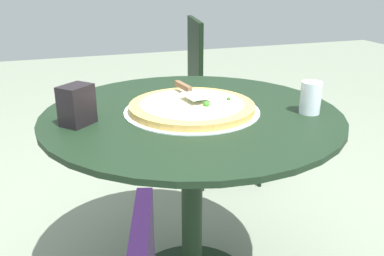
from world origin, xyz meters
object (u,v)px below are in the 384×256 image
Objects in this scene: patio_table at (192,161)px; napkin_dispenser at (77,105)px; pizza_server at (189,90)px; patio_chair_far at (213,92)px; drinking_cup at (311,98)px; pizza_on_tray at (192,107)px.

patio_table is 8.14× the size of napkin_dispenser.
patio_chair_far reaches higher than pizza_server.
drinking_cup is 0.11× the size of patio_chair_far.
pizza_on_tray is 0.99m from patio_chair_far.
patio_table is 0.44m from napkin_dispenser.
drinking_cup is at bearing 68.79° from pizza_on_tray.
pizza_server is at bearing 168.40° from pizza_on_tray.
patio_table is at bearing -40.68° from napkin_dispenser.
patio_table is at bearing 171.86° from pizza_on_tray.
patio_table is at bearing -111.62° from drinking_cup.
pizza_on_tray is at bearing -25.61° from patio_chair_far.
pizza_on_tray is 0.37m from napkin_dispenser.
napkin_dispenser is (0.08, -0.38, 0.01)m from pizza_server.
pizza_on_tray is at bearing -8.14° from patio_table.
pizza_server is 2.04× the size of drinking_cup.
napkin_dispenser reaches higher than drinking_cup.
pizza_on_tray is at bearing -111.21° from drinking_cup.
drinking_cup is (0.14, 0.36, 0.04)m from pizza_on_tray.
drinking_cup reaches higher than patio_table.
patio_chair_far is (-0.87, 0.42, -0.22)m from pizza_on_tray.
pizza_server is 0.39m from napkin_dispenser.
patio_chair_far is at bearing 176.76° from drinking_cup.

